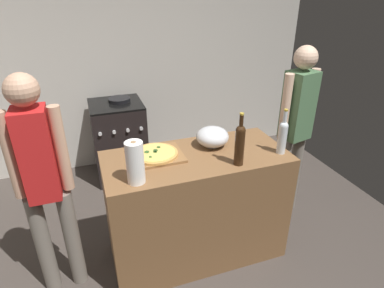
{
  "coord_description": "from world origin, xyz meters",
  "views": [
    {
      "loc": [
        -0.63,
        -1.21,
        2.08
      ],
      "look_at": [
        0.1,
        0.88,
        0.98
      ],
      "focal_mm": 30.4,
      "sensor_mm": 36.0,
      "label": 1
    }
  ],
  "objects_px": {
    "wine_bottle_green": "(283,135)",
    "person_in_red": "(296,124)",
    "pizza": "(155,153)",
    "paper_towel_roll": "(135,163)",
    "wine_bottle_clear": "(240,143)",
    "stove": "(119,140)",
    "person_in_stripes": "(43,180)",
    "mixing_bowl": "(212,137)"
  },
  "relations": [
    {
      "from": "pizza",
      "to": "stove",
      "type": "xyz_separation_m",
      "value": [
        -0.12,
        1.39,
        -0.5
      ]
    },
    {
      "from": "pizza",
      "to": "stove",
      "type": "relative_size",
      "value": 0.35
    },
    {
      "from": "wine_bottle_clear",
      "to": "person_in_stripes",
      "type": "distance_m",
      "value": 1.32
    },
    {
      "from": "mixing_bowl",
      "to": "person_in_stripes",
      "type": "height_order",
      "value": "person_in_stripes"
    },
    {
      "from": "pizza",
      "to": "wine_bottle_clear",
      "type": "bearing_deg",
      "value": -29.1
    },
    {
      "from": "paper_towel_roll",
      "to": "person_in_stripes",
      "type": "height_order",
      "value": "person_in_stripes"
    },
    {
      "from": "mixing_bowl",
      "to": "person_in_stripes",
      "type": "distance_m",
      "value": 1.23
    },
    {
      "from": "paper_towel_roll",
      "to": "person_in_red",
      "type": "distance_m",
      "value": 1.59
    },
    {
      "from": "paper_towel_roll",
      "to": "wine_bottle_clear",
      "type": "distance_m",
      "value": 0.72
    },
    {
      "from": "pizza",
      "to": "paper_towel_roll",
      "type": "distance_m",
      "value": 0.36
    },
    {
      "from": "pizza",
      "to": "wine_bottle_green",
      "type": "xyz_separation_m",
      "value": [
        0.91,
        -0.24,
        0.11
      ]
    },
    {
      "from": "pizza",
      "to": "person_in_stripes",
      "type": "bearing_deg",
      "value": -174.3
    },
    {
      "from": "mixing_bowl",
      "to": "wine_bottle_clear",
      "type": "distance_m",
      "value": 0.34
    },
    {
      "from": "pizza",
      "to": "stove",
      "type": "bearing_deg",
      "value": 94.74
    },
    {
      "from": "pizza",
      "to": "wine_bottle_green",
      "type": "relative_size",
      "value": 0.95
    },
    {
      "from": "pizza",
      "to": "mixing_bowl",
      "type": "distance_m",
      "value": 0.47
    },
    {
      "from": "paper_towel_roll",
      "to": "person_in_stripes",
      "type": "distance_m",
      "value": 0.62
    },
    {
      "from": "paper_towel_roll",
      "to": "wine_bottle_clear",
      "type": "bearing_deg",
      "value": -0.89
    },
    {
      "from": "mixing_bowl",
      "to": "wine_bottle_green",
      "type": "bearing_deg",
      "value": -31.87
    },
    {
      "from": "stove",
      "to": "wine_bottle_clear",
      "type": "bearing_deg",
      "value": -69.06
    },
    {
      "from": "wine_bottle_clear",
      "to": "person_in_red",
      "type": "relative_size",
      "value": 0.24
    },
    {
      "from": "paper_towel_roll",
      "to": "person_in_red",
      "type": "bearing_deg",
      "value": 16.3
    },
    {
      "from": "person_in_stripes",
      "to": "wine_bottle_clear",
      "type": "bearing_deg",
      "value": -9.63
    },
    {
      "from": "mixing_bowl",
      "to": "paper_towel_roll",
      "type": "distance_m",
      "value": 0.73
    },
    {
      "from": "wine_bottle_green",
      "to": "stove",
      "type": "bearing_deg",
      "value": 122.06
    },
    {
      "from": "wine_bottle_green",
      "to": "person_in_stripes",
      "type": "relative_size",
      "value": 0.21
    },
    {
      "from": "paper_towel_roll",
      "to": "person_in_red",
      "type": "height_order",
      "value": "person_in_red"
    },
    {
      "from": "mixing_bowl",
      "to": "pizza",
      "type": "bearing_deg",
      "value": -176.1
    },
    {
      "from": "wine_bottle_clear",
      "to": "person_in_stripes",
      "type": "xyz_separation_m",
      "value": [
        -1.29,
        0.22,
        -0.16
      ]
    },
    {
      "from": "stove",
      "to": "person_in_red",
      "type": "height_order",
      "value": "person_in_red"
    },
    {
      "from": "stove",
      "to": "pizza",
      "type": "bearing_deg",
      "value": -85.26
    },
    {
      "from": "paper_towel_roll",
      "to": "person_in_stripes",
      "type": "relative_size",
      "value": 0.18
    },
    {
      "from": "wine_bottle_clear",
      "to": "person_in_red",
      "type": "xyz_separation_m",
      "value": [
        0.8,
        0.46,
        -0.15
      ]
    },
    {
      "from": "wine_bottle_green",
      "to": "person_in_red",
      "type": "relative_size",
      "value": 0.21
    },
    {
      "from": "pizza",
      "to": "person_in_red",
      "type": "xyz_separation_m",
      "value": [
        1.33,
        0.16,
        -0.01
      ]
    },
    {
      "from": "wine_bottle_green",
      "to": "paper_towel_roll",
      "type": "bearing_deg",
      "value": -177.93
    },
    {
      "from": "wine_bottle_clear",
      "to": "paper_towel_roll",
      "type": "bearing_deg",
      "value": 179.11
    },
    {
      "from": "wine_bottle_clear",
      "to": "person_in_red",
      "type": "distance_m",
      "value": 0.93
    },
    {
      "from": "wine_bottle_green",
      "to": "stove",
      "type": "distance_m",
      "value": 2.03
    },
    {
      "from": "wine_bottle_clear",
      "to": "person_in_stripes",
      "type": "bearing_deg",
      "value": 170.37
    },
    {
      "from": "wine_bottle_green",
      "to": "person_in_red",
      "type": "distance_m",
      "value": 0.6
    },
    {
      "from": "pizza",
      "to": "mixing_bowl",
      "type": "height_order",
      "value": "mixing_bowl"
    }
  ]
}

